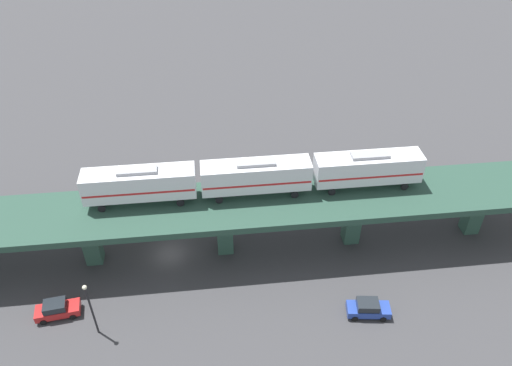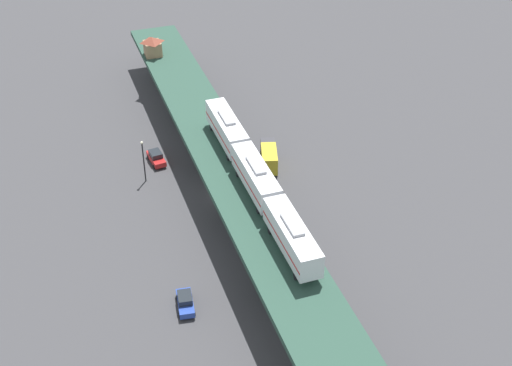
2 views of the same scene
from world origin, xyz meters
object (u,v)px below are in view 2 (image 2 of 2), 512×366
delivery_truck (269,156)px  signal_hut (152,46)px  subway_train (256,176)px  street_car_blue (185,302)px  street_car_red (156,157)px  street_lamp (143,158)px

delivery_truck → signal_hut: bearing=-63.4°
subway_train → street_car_blue: size_ratio=8.39×
subway_train → signal_hut: size_ratio=10.51×
street_car_blue → delivery_truck: delivery_truck is taller
subway_train → delivery_truck: (-5.57, -15.67, -7.80)m
street_car_red → delivery_truck: (-16.73, 4.75, 0.82)m
street_car_blue → street_lamp: (2.04, -27.25, 3.17)m
street_car_red → street_lamp: street_lamp is taller
delivery_truck → street_lamp: size_ratio=1.08×
delivery_truck → street_lamp: (18.83, -0.16, 2.35)m
subway_train → street_lamp: bearing=-50.0°
signal_hut → street_car_blue: signal_hut is taller
subway_train → street_car_blue: subway_train is taller
subway_train → street_car_red: subway_train is taller
street_lamp → street_car_blue: bearing=94.3°
street_lamp → delivery_truck: bearing=179.5°
signal_hut → delivery_truck: (-14.14, 28.17, -7.06)m
street_car_blue → street_car_red: bearing=-90.1°
signal_hut → street_car_red: signal_hut is taller
subway_train → signal_hut: bearing=-78.9°
signal_hut → street_car_blue: bearing=87.2°
street_lamp → subway_train: bearing=130.0°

